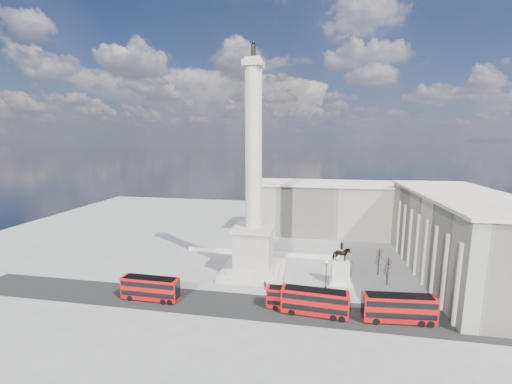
{
  "coord_description": "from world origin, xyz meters",
  "views": [
    {
      "loc": [
        12.22,
        -61.95,
        29.74
      ],
      "look_at": [
        1.22,
        1.07,
        19.3
      ],
      "focal_mm": 22.0,
      "sensor_mm": 36.0,
      "label": 1
    }
  ],
  "objects_px": {
    "red_bus_b": "(294,298)",
    "red_bus_d": "(399,308)",
    "victorian_lamp": "(326,272)",
    "pedestrian_standing": "(435,308)",
    "pedestrian_walking": "(312,293)",
    "red_bus_c": "(315,302)",
    "equestrian_statue": "(341,269)",
    "red_bus_a": "(151,288)",
    "pedestrian_crossing": "(265,285)",
    "nelsons_column": "(254,217)"
  },
  "relations": [
    {
      "from": "nelsons_column",
      "to": "equestrian_statue",
      "type": "xyz_separation_m",
      "value": [
        19.01,
        -2.56,
        -9.71
      ]
    },
    {
      "from": "nelsons_column",
      "to": "pedestrian_crossing",
      "type": "bearing_deg",
      "value": -64.77
    },
    {
      "from": "pedestrian_walking",
      "to": "pedestrian_standing",
      "type": "relative_size",
      "value": 1.02
    },
    {
      "from": "victorian_lamp",
      "to": "pedestrian_standing",
      "type": "height_order",
      "value": "victorian_lamp"
    },
    {
      "from": "red_bus_d",
      "to": "equestrian_statue",
      "type": "xyz_separation_m",
      "value": [
        -8.28,
        13.05,
        0.73
      ]
    },
    {
      "from": "red_bus_c",
      "to": "red_bus_d",
      "type": "relative_size",
      "value": 0.98
    },
    {
      "from": "red_bus_d",
      "to": "pedestrian_crossing",
      "type": "height_order",
      "value": "red_bus_d"
    },
    {
      "from": "pedestrian_standing",
      "to": "pedestrian_walking",
      "type": "bearing_deg",
      "value": -20.42
    },
    {
      "from": "red_bus_b",
      "to": "pedestrian_walking",
      "type": "xyz_separation_m",
      "value": [
        3.16,
        4.63,
        -1.12
      ]
    },
    {
      "from": "pedestrian_crossing",
      "to": "nelsons_column",
      "type": "bearing_deg",
      "value": -14.3
    },
    {
      "from": "red_bus_a",
      "to": "pedestrian_standing",
      "type": "relative_size",
      "value": 5.98
    },
    {
      "from": "red_bus_a",
      "to": "equestrian_statue",
      "type": "distance_m",
      "value": 38.24
    },
    {
      "from": "victorian_lamp",
      "to": "pedestrian_walking",
      "type": "xyz_separation_m",
      "value": [
        -2.74,
        -4.42,
        -2.55
      ]
    },
    {
      "from": "nelsons_column",
      "to": "victorian_lamp",
      "type": "distance_m",
      "value": 19.28
    },
    {
      "from": "pedestrian_standing",
      "to": "red_bus_b",
      "type": "bearing_deg",
      "value": -9.0
    },
    {
      "from": "red_bus_a",
      "to": "red_bus_d",
      "type": "distance_m",
      "value": 44.12
    },
    {
      "from": "red_bus_c",
      "to": "red_bus_a",
      "type": "bearing_deg",
      "value": -175.42
    },
    {
      "from": "red_bus_c",
      "to": "victorian_lamp",
      "type": "relative_size",
      "value": 1.95
    },
    {
      "from": "red_bus_a",
      "to": "red_bus_d",
      "type": "xyz_separation_m",
      "value": [
        44.12,
        0.27,
        0.13
      ]
    },
    {
      "from": "red_bus_d",
      "to": "victorian_lamp",
      "type": "distance_m",
      "value": 15.26
    },
    {
      "from": "nelsons_column",
      "to": "victorian_lamp",
      "type": "xyz_separation_m",
      "value": [
        15.9,
        -5.5,
        -9.42
      ]
    },
    {
      "from": "red_bus_d",
      "to": "pedestrian_walking",
      "type": "bearing_deg",
      "value": 153.34
    },
    {
      "from": "red_bus_b",
      "to": "red_bus_d",
      "type": "xyz_separation_m",
      "value": [
        17.29,
        -1.06,
        0.41
      ]
    },
    {
      "from": "nelsons_column",
      "to": "victorian_lamp",
      "type": "bearing_deg",
      "value": -19.08
    },
    {
      "from": "red_bus_b",
      "to": "equestrian_statue",
      "type": "bearing_deg",
      "value": 52.77
    },
    {
      "from": "red_bus_c",
      "to": "victorian_lamp",
      "type": "xyz_separation_m",
      "value": [
        2.28,
        10.32,
        1.08
      ]
    },
    {
      "from": "red_bus_b",
      "to": "pedestrian_crossing",
      "type": "bearing_deg",
      "value": 133.4
    },
    {
      "from": "red_bus_a",
      "to": "red_bus_c",
      "type": "height_order",
      "value": "red_bus_c"
    },
    {
      "from": "nelsons_column",
      "to": "red_bus_b",
      "type": "distance_m",
      "value": 20.72
    },
    {
      "from": "red_bus_a",
      "to": "red_bus_d",
      "type": "height_order",
      "value": "red_bus_d"
    },
    {
      "from": "red_bus_b",
      "to": "red_bus_c",
      "type": "xyz_separation_m",
      "value": [
        3.62,
        -1.27,
        0.36
      ]
    },
    {
      "from": "victorian_lamp",
      "to": "pedestrian_walking",
      "type": "relative_size",
      "value": 3.14
    },
    {
      "from": "nelsons_column",
      "to": "victorian_lamp",
      "type": "height_order",
      "value": "nelsons_column"
    },
    {
      "from": "pedestrian_walking",
      "to": "equestrian_statue",
      "type": "bearing_deg",
      "value": 24.7
    },
    {
      "from": "red_bus_a",
      "to": "pedestrian_walking",
      "type": "bearing_deg",
      "value": 12.4
    },
    {
      "from": "red_bus_d",
      "to": "pedestrian_walking",
      "type": "height_order",
      "value": "red_bus_d"
    },
    {
      "from": "red_bus_c",
      "to": "red_bus_d",
      "type": "bearing_deg",
      "value": 5.39
    },
    {
      "from": "victorian_lamp",
      "to": "red_bus_b",
      "type": "bearing_deg",
      "value": -123.12
    },
    {
      "from": "victorian_lamp",
      "to": "pedestrian_walking",
      "type": "bearing_deg",
      "value": -121.81
    },
    {
      "from": "red_bus_c",
      "to": "pedestrian_standing",
      "type": "distance_m",
      "value": 21.19
    },
    {
      "from": "red_bus_b",
      "to": "red_bus_c",
      "type": "height_order",
      "value": "red_bus_c"
    },
    {
      "from": "pedestrian_standing",
      "to": "red_bus_d",
      "type": "bearing_deg",
      "value": 14.16
    },
    {
      "from": "red_bus_c",
      "to": "pedestrian_standing",
      "type": "relative_size",
      "value": 6.24
    },
    {
      "from": "pedestrian_crossing",
      "to": "pedestrian_standing",
      "type": "bearing_deg",
      "value": -135.97
    },
    {
      "from": "pedestrian_crossing",
      "to": "red_bus_a",
      "type": "bearing_deg",
      "value": 71.21
    },
    {
      "from": "pedestrian_standing",
      "to": "victorian_lamp",
      "type": "bearing_deg",
      "value": -34.19
    },
    {
      "from": "equestrian_statue",
      "to": "pedestrian_standing",
      "type": "xyz_separation_m",
      "value": [
        15.3,
        -8.94,
        -2.28
      ]
    },
    {
      "from": "red_bus_b",
      "to": "pedestrian_standing",
      "type": "relative_size",
      "value": 5.25
    },
    {
      "from": "red_bus_d",
      "to": "pedestrian_crossing",
      "type": "xyz_separation_m",
      "value": [
        -23.49,
        7.55,
        -1.57
      ]
    },
    {
      "from": "victorian_lamp",
      "to": "equestrian_statue",
      "type": "bearing_deg",
      "value": 43.43
    }
  ]
}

